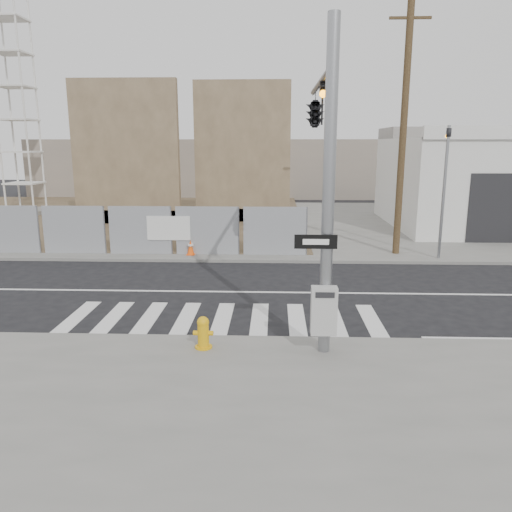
{
  "coord_description": "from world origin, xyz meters",
  "views": [
    {
      "loc": [
        1.38,
        -15.25,
        4.62
      ],
      "look_at": [
        0.84,
        -0.96,
        1.4
      ],
      "focal_mm": 35.0,
      "sensor_mm": 36.0,
      "label": 1
    }
  ],
  "objects_px": {
    "signal_pole": "(319,138)",
    "fire_hydrant": "(203,332)",
    "auto_shop": "(503,183)",
    "traffic_cone_c": "(123,243)",
    "traffic_cone_d": "(191,247)",
    "crane_tower": "(13,72)"
  },
  "relations": [
    {
      "from": "traffic_cone_c",
      "to": "traffic_cone_d",
      "type": "bearing_deg",
      "value": -11.75
    },
    {
      "from": "auto_shop",
      "to": "traffic_cone_c",
      "type": "bearing_deg",
      "value": -158.65
    },
    {
      "from": "fire_hydrant",
      "to": "traffic_cone_c",
      "type": "distance_m",
      "value": 11.37
    },
    {
      "from": "signal_pole",
      "to": "crane_tower",
      "type": "bearing_deg",
      "value": 132.57
    },
    {
      "from": "traffic_cone_c",
      "to": "signal_pole",
      "type": "bearing_deg",
      "value": -44.8
    },
    {
      "from": "auto_shop",
      "to": "fire_hydrant",
      "type": "distance_m",
      "value": 22.8
    },
    {
      "from": "traffic_cone_c",
      "to": "traffic_cone_d",
      "type": "height_order",
      "value": "traffic_cone_c"
    },
    {
      "from": "auto_shop",
      "to": "traffic_cone_d",
      "type": "distance_m",
      "value": 18.13
    },
    {
      "from": "fire_hydrant",
      "to": "traffic_cone_c",
      "type": "bearing_deg",
      "value": 120.08
    },
    {
      "from": "crane_tower",
      "to": "fire_hydrant",
      "type": "height_order",
      "value": "crane_tower"
    },
    {
      "from": "crane_tower",
      "to": "auto_shop",
      "type": "height_order",
      "value": "crane_tower"
    },
    {
      "from": "traffic_cone_c",
      "to": "traffic_cone_d",
      "type": "xyz_separation_m",
      "value": [
        3.01,
        -0.63,
        -0.04
      ]
    },
    {
      "from": "crane_tower",
      "to": "traffic_cone_c",
      "type": "relative_size",
      "value": 25.17
    },
    {
      "from": "signal_pole",
      "to": "fire_hydrant",
      "type": "distance_m",
      "value": 5.75
    },
    {
      "from": "fire_hydrant",
      "to": "traffic_cone_d",
      "type": "distance_m",
      "value": 9.81
    },
    {
      "from": "signal_pole",
      "to": "crane_tower",
      "type": "xyz_separation_m",
      "value": [
        -17.49,
        19.05,
        4.24
      ]
    },
    {
      "from": "traffic_cone_c",
      "to": "auto_shop",
      "type": "bearing_deg",
      "value": 21.35
    },
    {
      "from": "traffic_cone_c",
      "to": "fire_hydrant",
      "type": "bearing_deg",
      "value": -64.45
    },
    {
      "from": "signal_pole",
      "to": "fire_hydrant",
      "type": "xyz_separation_m",
      "value": [
        -2.69,
        -2.71,
        -4.3
      ]
    },
    {
      "from": "signal_pole",
      "to": "auto_shop",
      "type": "bearing_deg",
      "value": 52.54
    },
    {
      "from": "auto_shop",
      "to": "traffic_cone_d",
      "type": "relative_size",
      "value": 18.65
    },
    {
      "from": "auto_shop",
      "to": "signal_pole",
      "type": "bearing_deg",
      "value": -127.46
    }
  ]
}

